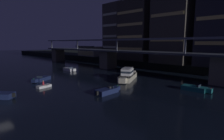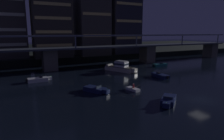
% 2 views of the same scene
% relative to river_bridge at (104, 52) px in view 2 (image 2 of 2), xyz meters
% --- Properties ---
extents(ground_plane, '(400.00, 400.00, 0.00)m').
position_rel_river_bridge_xyz_m(ground_plane, '(0.00, -34.99, -4.36)').
color(ground_plane, black).
extents(far_riverbank, '(240.00, 80.00, 2.20)m').
position_rel_river_bridge_xyz_m(far_riverbank, '(0.00, 48.01, -3.26)').
color(far_riverbank, black).
rests_on(far_riverbank, ground).
extents(river_bridge, '(103.93, 6.40, 9.38)m').
position_rel_river_bridge_xyz_m(river_bridge, '(0.00, 0.00, 0.00)').
color(river_bridge, '#605B51').
rests_on(river_bridge, ground).
extents(tower_west_low, '(10.51, 12.52, 22.37)m').
position_rel_river_bridge_xyz_m(tower_west_low, '(-25.80, 17.19, 8.87)').
color(tower_west_low, '#423D38').
rests_on(tower_west_low, far_riverbank).
extents(tower_west_tall, '(11.58, 9.51, 20.81)m').
position_rel_river_bridge_xyz_m(tower_west_tall, '(-13.33, 11.64, 8.09)').
color(tower_west_tall, '#38332D').
rests_on(tower_west_tall, far_riverbank).
extents(tower_central, '(10.60, 11.73, 35.09)m').
position_rel_river_bridge_xyz_m(tower_central, '(0.40, 12.00, 15.23)').
color(tower_central, '#423D38').
rests_on(tower_central, far_riverbank).
extents(tower_east_tall, '(11.40, 12.67, 30.46)m').
position_rel_river_bridge_xyz_m(tower_east_tall, '(13.34, 13.45, 12.92)').
color(tower_east_tall, '#282833').
rests_on(tower_east_tall, far_riverbank).
extents(cabin_cruiser_near_left, '(5.94, 9.12, 2.79)m').
position_rel_river_bridge_xyz_m(cabin_cruiser_near_left, '(0.15, -9.94, -3.31)').
color(cabin_cruiser_near_left, beige).
rests_on(cabin_cruiser_near_left, ground).
extents(speedboat_near_center, '(5.21, 1.91, 1.16)m').
position_rel_river_bridge_xyz_m(speedboat_near_center, '(-20.59, -11.95, -3.95)').
color(speedboat_near_center, silver).
rests_on(speedboat_near_center, ground).
extents(speedboat_mid_left, '(3.53, 4.89, 1.16)m').
position_rel_river_bridge_xyz_m(speedboat_mid_left, '(-12.62, -23.99, -3.95)').
color(speedboat_mid_left, '#19234C').
rests_on(speedboat_mid_left, ground).
extents(speedboat_mid_center, '(4.58, 4.16, 1.16)m').
position_rel_river_bridge_xyz_m(speedboat_mid_center, '(-5.27, -33.80, -3.95)').
color(speedboat_mid_center, '#19234C').
rests_on(speedboat_mid_center, ground).
extents(speedboat_mid_right, '(5.20, 1.87, 1.16)m').
position_rel_river_bridge_xyz_m(speedboat_mid_right, '(14.45, -8.90, -3.95)').
color(speedboat_mid_right, '#196066').
rests_on(speedboat_mid_right, ground).
extents(speedboat_far_left, '(1.90, 5.21, 1.16)m').
position_rel_river_bridge_xyz_m(speedboat_far_left, '(4.64, -20.50, -3.95)').
color(speedboat_far_left, '#19234C').
rests_on(speedboat_far_left, ground).
extents(dinghy_with_paddler, '(2.56, 2.75, 1.36)m').
position_rel_river_bridge_xyz_m(dinghy_with_paddler, '(-6.49, -26.25, -4.09)').
color(dinghy_with_paddler, silver).
rests_on(dinghy_with_paddler, ground).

